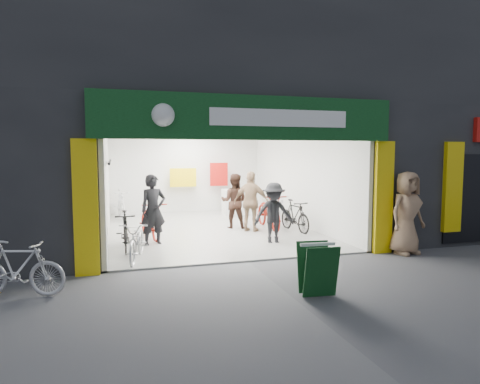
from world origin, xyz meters
name	(u,v)px	position (x,y,z in m)	size (l,w,h in m)	color
ground	(249,262)	(0.00, 0.00, 0.00)	(60.00, 60.00, 0.00)	#56565B
building	(229,91)	(0.91, 4.99, 4.31)	(17.00, 10.27, 8.00)	#232326
bike_left_front	(137,241)	(-2.28, 0.81, 0.43)	(0.58, 1.65, 0.87)	#B3B3B8
bike_left_midfront	(125,231)	(-2.50, 1.84, 0.48)	(0.45, 1.59, 0.95)	black
bike_left_midback	(150,220)	(-1.80, 3.22, 0.50)	(0.67, 1.92, 1.01)	maroon
bike_left_back	(121,204)	(-2.50, 6.98, 0.52)	(0.49, 1.74, 1.04)	silver
bike_right_front	(295,216)	(2.36, 2.94, 0.48)	(0.45, 1.60, 0.96)	black
bike_right_mid	(269,212)	(1.80, 3.62, 0.54)	(0.71, 2.04, 1.07)	maroon
bike_right_back	(279,209)	(2.50, 4.57, 0.49)	(0.46, 1.64, 0.99)	silver
parked_bike	(18,268)	(-4.26, -1.02, 0.47)	(0.44, 1.55, 0.93)	silver
customer_a	(153,210)	(-1.80, 2.24, 0.90)	(0.66, 0.43, 1.80)	black
customer_b	(234,201)	(0.79, 3.97, 0.85)	(0.83, 0.64, 1.70)	#331F17
customer_c	(274,214)	(1.16, 1.55, 0.79)	(1.02, 0.59, 1.58)	black
customer_d	(251,202)	(1.10, 3.23, 0.90)	(1.05, 0.44, 1.80)	#997759
pedestrian_near	(407,213)	(3.72, -0.30, 0.96)	(0.93, 0.61, 1.91)	#997659
sandwich_board	(317,268)	(0.41, -2.39, 0.47)	(0.61, 0.62, 0.86)	#0D3716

